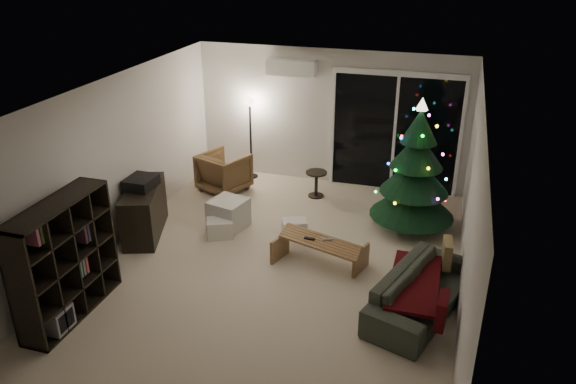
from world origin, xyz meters
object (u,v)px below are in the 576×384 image
bookshelf (52,258)px  sofa (422,291)px  christmas_tree (416,166)px  armchair (224,172)px  coffee_table (320,253)px  media_cabinet (144,211)px

bookshelf → sofa: 4.52m
sofa → christmas_tree: size_ratio=0.88×
armchair → coffee_table: (2.30, -2.02, -0.16)m
armchair → coffee_table: bearing=159.6°
media_cabinet → coffee_table: 2.85m
armchair → christmas_tree: bearing=-167.7°
bookshelf → media_cabinet: size_ratio=1.19×
coffee_table → christmas_tree: christmas_tree is taller
sofa → coffee_table: (-1.46, 0.67, -0.08)m
media_cabinet → christmas_tree: bearing=0.3°
media_cabinet → sofa: (4.30, -0.78, -0.12)m
bookshelf → sofa: size_ratio=0.80×
bookshelf → christmas_tree: christmas_tree is taller
armchair → christmas_tree: (3.42, -0.52, 0.71)m
media_cabinet → armchair: media_cabinet is taller
sofa → christmas_tree: (-0.34, 2.17, 0.79)m
media_cabinet → coffee_table: bearing=-21.4°
coffee_table → christmas_tree: (1.12, 1.50, 0.87)m
christmas_tree → coffee_table: bearing=-126.8°
coffee_table → christmas_tree: size_ratio=0.58×
bookshelf → sofa: (4.30, 1.30, -0.48)m
christmas_tree → bookshelf: bearing=-138.8°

